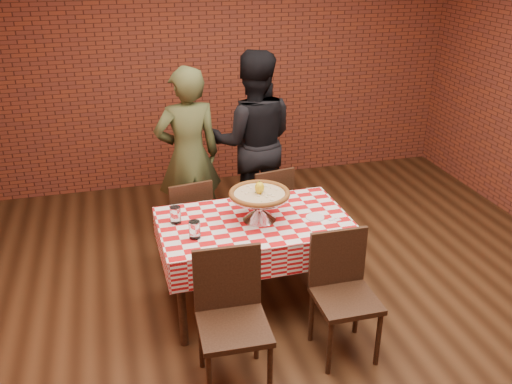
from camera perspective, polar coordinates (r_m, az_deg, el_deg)
The scene contains 19 objects.
ground at distance 4.39m, azimuth 5.46°, elevation -13.50°, with size 6.00×6.00×0.00m, color black.
back_wall at distance 6.46m, azimuth -3.43°, elevation 13.47°, with size 5.50×5.50×0.00m, color brown.
table at distance 4.39m, azimuth -0.17°, elevation -7.35°, with size 1.43×0.86×0.75m, color #3C2517.
tablecloth at distance 4.26m, azimuth -0.18°, elevation -4.39°, with size 1.46×0.89×0.25m, color red, non-canonical shape.
pizza_stand at distance 4.17m, azimuth 0.36°, elevation -1.58°, with size 0.46×0.46×0.20m, color silver, non-canonical shape.
pizza at distance 4.13m, azimuth 0.36°, elevation -0.23°, with size 0.46×0.46×0.03m, color beige.
lemon at distance 4.10m, azimuth 0.36°, elevation 0.44°, with size 0.07×0.07×0.09m, color yellow.
water_glass_left at distance 3.96m, azimuth -6.37°, elevation -3.90°, with size 0.08×0.08×0.13m, color white.
water_glass_right at distance 4.18m, azimuth -8.34°, elevation -2.36°, with size 0.08×0.08×0.13m, color white.
side_plate at distance 4.25m, azimuth 6.13°, elevation -2.63°, with size 0.14×0.14×0.01m, color white.
sweetener_packet_a at distance 4.25m, azimuth 7.81°, elevation -2.81°, with size 0.05×0.04×0.01m, color white.
sweetener_packet_b at distance 4.25m, azimuth 8.41°, elevation -2.87°, with size 0.05×0.04×0.01m, color white.
condiment_caddy at distance 4.44m, azimuth -0.88°, elevation -0.39°, with size 0.09×0.07×0.13m, color silver.
chair_near_left at distance 3.62m, azimuth -2.33°, elevation -13.68°, with size 0.45×0.45×0.93m, color #3C2517, non-canonical shape.
chair_near_right at distance 3.91m, azimuth 9.29°, elevation -10.97°, with size 0.42×0.42×0.90m, color #3C2517, non-canonical shape.
chair_far_left at distance 4.94m, azimuth -7.15°, elevation -2.97°, with size 0.38×0.38×0.86m, color #3C2517, non-canonical shape.
chair_far_right at distance 5.15m, azimuth 1.05°, elevation -1.56°, with size 0.38×0.38×0.86m, color #3C2517, non-canonical shape.
diner_olive at distance 5.21m, azimuth -7.00°, elevation 3.67°, with size 0.62×0.41×1.71m, color #424927.
diner_black at distance 5.43m, azimuth -0.30°, elevation 5.22°, with size 0.87×0.68×1.79m, color black.
Camera 1 is at (-1.29, -3.21, 2.71)m, focal length 38.66 mm.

